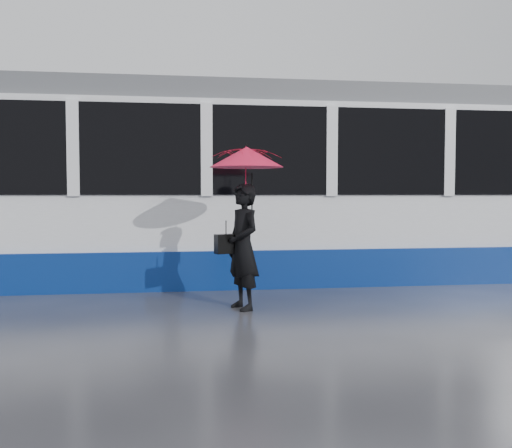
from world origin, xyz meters
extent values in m
plane|color=#2B2B30|center=(0.00, 0.00, 0.00)|extent=(90.00, 90.00, 0.00)
cube|color=#3F3D38|center=(0.00, 1.78, 0.01)|extent=(34.00, 0.07, 0.02)
cube|color=#3F3D38|center=(0.00, 3.22, 0.01)|extent=(34.00, 0.07, 0.02)
imported|color=black|center=(0.56, -0.25, 0.82)|extent=(0.59, 0.70, 1.65)
imported|color=#F31484|center=(0.61, -0.25, 1.73)|extent=(1.17, 1.18, 0.82)
cone|color=#F31484|center=(0.61, -0.25, 1.99)|extent=(1.26, 1.26, 0.27)
cylinder|color=black|center=(0.61, -0.25, 2.15)|extent=(0.01, 0.01, 0.06)
cylinder|color=black|center=(0.69, -0.23, 1.43)|extent=(0.02, 0.02, 0.72)
cube|color=black|center=(0.34, -0.23, 0.86)|extent=(0.32, 0.23, 0.25)
cylinder|color=black|center=(0.34, -0.23, 1.08)|extent=(0.01, 0.01, 0.18)
camera|label=1|loc=(-0.33, -7.62, 1.51)|focal=40.00mm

